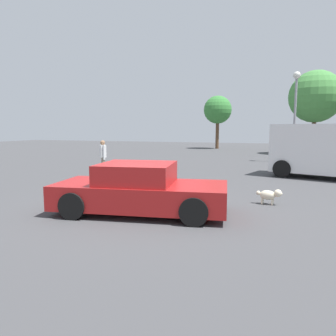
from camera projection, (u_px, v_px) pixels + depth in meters
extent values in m
plane|color=#424244|center=(140.00, 210.00, 8.17)|extent=(80.00, 80.00, 0.00)
cube|color=maroon|center=(141.00, 195.00, 7.86)|extent=(4.46, 2.43, 0.60)
cube|color=maroon|center=(137.00, 173.00, 7.81)|extent=(2.02, 1.90, 0.50)
cube|color=slate|center=(170.00, 174.00, 7.66)|extent=(0.30, 1.50, 0.42)
cube|color=slate|center=(105.00, 172.00, 7.96)|extent=(0.30, 1.50, 0.42)
cylinder|color=black|center=(200.00, 196.00, 8.44)|extent=(0.67, 0.32, 0.64)
cylinder|color=black|center=(194.00, 212.00, 6.80)|extent=(0.67, 0.32, 0.64)
cylinder|color=black|center=(101.00, 192.00, 8.95)|extent=(0.67, 0.32, 0.64)
cylinder|color=black|center=(73.00, 206.00, 7.32)|extent=(0.67, 0.32, 0.64)
ellipsoid|color=beige|center=(268.00, 195.00, 8.78)|extent=(0.45, 0.30, 0.26)
sphere|color=beige|center=(278.00, 193.00, 8.66)|extent=(0.21, 0.21, 0.21)
sphere|color=beige|center=(281.00, 194.00, 8.63)|extent=(0.09, 0.09, 0.09)
cylinder|color=beige|center=(273.00, 201.00, 8.81)|extent=(0.06, 0.06, 0.15)
cylinder|color=beige|center=(272.00, 203.00, 8.68)|extent=(0.06, 0.06, 0.15)
cylinder|color=beige|center=(263.00, 201.00, 8.92)|extent=(0.06, 0.06, 0.15)
cylinder|color=beige|center=(262.00, 202.00, 8.79)|extent=(0.06, 0.06, 0.15)
sphere|color=beige|center=(258.00, 193.00, 8.88)|extent=(0.12, 0.12, 0.12)
cube|color=slate|center=(277.00, 137.00, 14.51)|extent=(0.53, 1.62, 0.83)
cylinder|color=black|center=(282.00, 169.00, 13.60)|extent=(0.80, 0.46, 0.76)
cylinder|color=black|center=(294.00, 165.00, 15.09)|extent=(0.80, 0.46, 0.76)
cylinder|color=gray|center=(103.00, 166.00, 14.63)|extent=(0.13, 0.13, 0.79)
cylinder|color=gray|center=(104.00, 166.00, 14.47)|extent=(0.13, 0.13, 0.79)
cube|color=white|center=(103.00, 151.00, 14.47)|extent=(0.45, 0.46, 0.56)
cylinder|color=white|center=(102.00, 152.00, 14.69)|extent=(0.09, 0.09, 0.66)
cylinder|color=white|center=(104.00, 153.00, 14.25)|extent=(0.09, 0.09, 0.66)
sphere|color=#936B4C|center=(103.00, 143.00, 14.42)|extent=(0.22, 0.22, 0.22)
cylinder|color=gray|center=(295.00, 121.00, 19.44)|extent=(0.14, 0.14, 5.19)
sphere|color=silver|center=(297.00, 75.00, 19.10)|extent=(0.44, 0.44, 0.44)
cylinder|color=brown|center=(217.00, 135.00, 33.10)|extent=(0.35, 0.35, 2.98)
sphere|color=#387F38|center=(218.00, 110.00, 32.78)|extent=(2.89, 2.89, 2.89)
cylinder|color=brown|center=(313.00, 135.00, 25.57)|extent=(0.34, 0.34, 3.10)
sphere|color=#478C42|center=(316.00, 97.00, 25.18)|extent=(4.14, 4.14, 4.14)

